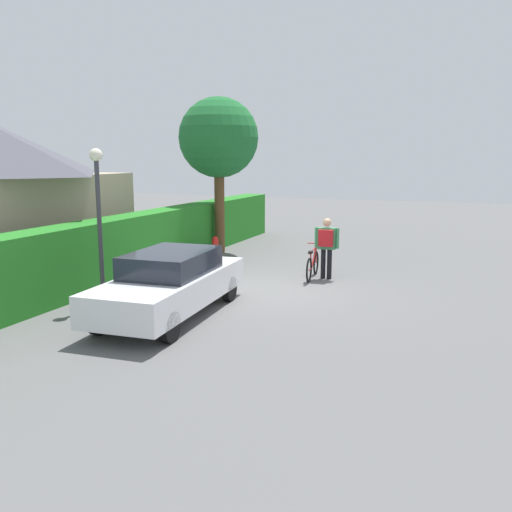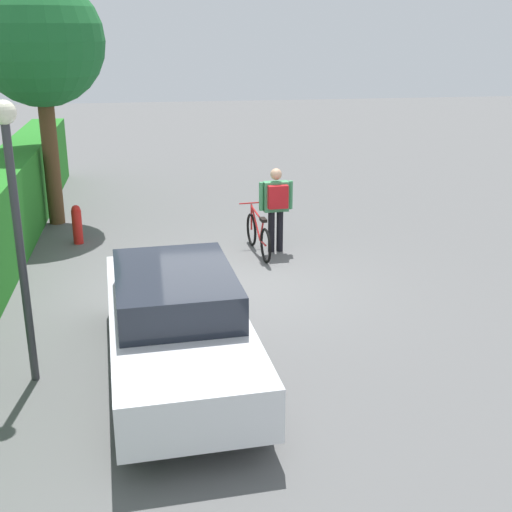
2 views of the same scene
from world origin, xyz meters
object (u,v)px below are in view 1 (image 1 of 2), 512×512
Objects in this scene: bicycle at (313,265)px; fire_hydrant at (215,249)px; parked_car_near at (171,283)px; tree_kerbside at (219,139)px; person_rider at (327,242)px; street_lamp at (98,203)px.

bicycle is 3.75m from fire_hydrant.
parked_car_near is 2.59× the size of bicycle.
tree_kerbside is (7.41, 2.36, 3.18)m from parked_car_near.
person_rider is 6.12m from street_lamp.
tree_kerbside reaches higher than parked_car_near.
street_lamp is (-4.43, 3.59, 1.93)m from bicycle.
person_rider is (0.06, -0.36, 0.64)m from bicycle.
parked_car_near reaches higher than bicycle.
person_rider reaches higher than fire_hydrant.
street_lamp is (-4.49, 3.95, 1.29)m from person_rider.
bicycle is at bearing 98.76° from person_rider.
person_rider is at bearing -25.12° from parked_car_near.
tree_kerbside reaches higher than person_rider.
street_lamp reaches higher than person_rider.
person_rider is at bearing -41.37° from street_lamp.
street_lamp is 5.97m from fire_hydrant.
street_lamp reaches higher than parked_car_near.
tree_kerbside is at bearing 20.39° from fire_hydrant.
fire_hydrant is (1.23, 3.54, 0.04)m from bicycle.
person_rider is (4.59, -2.15, 0.30)m from parked_car_near.
fire_hydrant is (5.77, 1.75, -0.29)m from parked_car_near.
person_rider is 0.48× the size of street_lamp.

